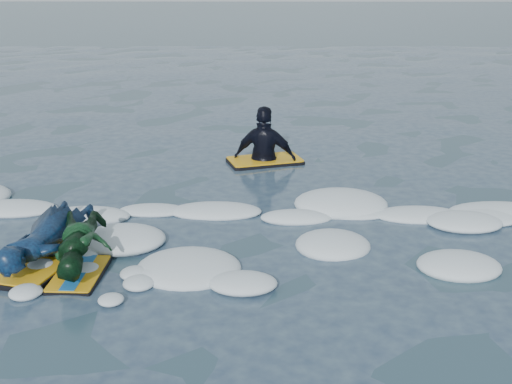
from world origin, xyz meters
TOP-DOWN VIEW (x-y plane):
  - ground at (0.00, 0.00)m, footprint 120.00×120.00m
  - foam_band at (0.00, 1.03)m, footprint 12.00×3.10m
  - prone_woman_unit at (-1.42, 0.10)m, footprint 0.95×1.87m
  - prone_child_unit at (-0.93, -0.18)m, footprint 0.79×1.40m
  - waiting_rider_unit at (1.07, 3.88)m, footprint 1.37×1.01m

SIDE VIEW (x-z plane):
  - ground at x=0.00m, z-range 0.00..0.00m
  - foam_band at x=0.00m, z-range -0.15..0.15m
  - waiting_rider_unit at x=1.07m, z-range -0.85..0.98m
  - prone_woman_unit at x=-1.42m, z-range 0.01..0.48m
  - prone_child_unit at x=-0.93m, z-range 0.01..0.53m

